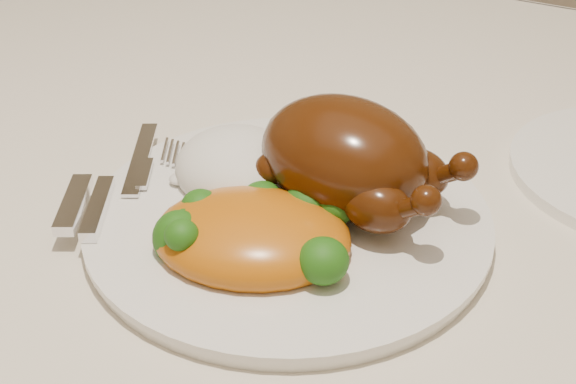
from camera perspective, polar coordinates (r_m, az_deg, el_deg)
The scene contains 7 objects.
dining_table at distance 0.79m, azimuth -2.60°, elevation -3.45°, with size 1.60×0.90×0.76m.
tablecloth at distance 0.75m, azimuth -2.74°, elevation 1.07°, with size 1.73×1.03×0.18m.
dinner_plate at distance 0.62m, azimuth 0.00°, elevation -2.05°, with size 0.31×0.31×0.01m, color white.
roast_chicken at distance 0.61m, azimuth 4.28°, elevation 2.47°, with size 0.18×0.12×0.09m.
rice_mound at distance 0.66m, azimuth -3.46°, elevation 1.64°, with size 0.14×0.14×0.06m.
mac_and_cheese at distance 0.58m, azimuth -2.07°, elevation -2.98°, with size 0.17×0.15×0.05m.
cutlery at distance 0.65m, azimuth -12.78°, elevation 0.12°, with size 0.08×0.17×0.01m.
Camera 1 is at (0.34, -0.54, 1.13)m, focal length 50.00 mm.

